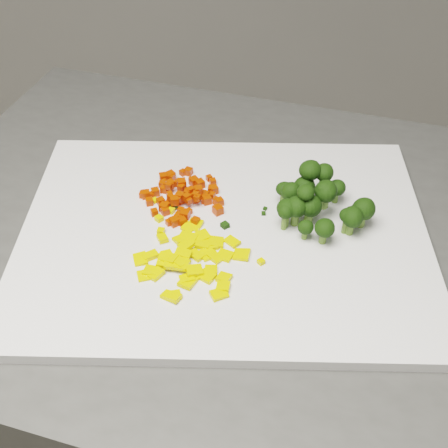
{
  "coord_description": "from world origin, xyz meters",
  "views": [
    {
      "loc": [
        0.05,
        0.05,
        1.4
      ],
      "look_at": [
        0.04,
        0.59,
        0.92
      ],
      "focal_mm": 50.0,
      "sensor_mm": 36.0,
      "label": 1
    }
  ],
  "objects_px": {
    "broccoli_pile": "(319,192)",
    "cutting_board": "(224,234)",
    "carrot_pile": "(182,189)",
    "counter_block": "(250,435)",
    "pepper_pile": "(189,256)"
  },
  "relations": [
    {
      "from": "broccoli_pile",
      "to": "cutting_board",
      "type": "bearing_deg",
      "value": -162.25
    },
    {
      "from": "cutting_board",
      "to": "carrot_pile",
      "type": "distance_m",
      "value": 0.08
    },
    {
      "from": "counter_block",
      "to": "cutting_board",
      "type": "relative_size",
      "value": 1.89
    },
    {
      "from": "carrot_pile",
      "to": "broccoli_pile",
      "type": "distance_m",
      "value": 0.17
    },
    {
      "from": "counter_block",
      "to": "broccoli_pile",
      "type": "relative_size",
      "value": 7.09
    },
    {
      "from": "counter_block",
      "to": "broccoli_pile",
      "type": "height_order",
      "value": "broccoli_pile"
    },
    {
      "from": "broccoli_pile",
      "to": "pepper_pile",
      "type": "bearing_deg",
      "value": -149.42
    },
    {
      "from": "cutting_board",
      "to": "broccoli_pile",
      "type": "height_order",
      "value": "broccoli_pile"
    },
    {
      "from": "carrot_pile",
      "to": "pepper_pile",
      "type": "xyz_separation_m",
      "value": [
        0.01,
        -0.11,
        -0.01
      ]
    },
    {
      "from": "counter_block",
      "to": "carrot_pile",
      "type": "relative_size",
      "value": 8.5
    },
    {
      "from": "carrot_pile",
      "to": "broccoli_pile",
      "type": "relative_size",
      "value": 0.83
    },
    {
      "from": "cutting_board",
      "to": "carrot_pile",
      "type": "bearing_deg",
      "value": 131.59
    },
    {
      "from": "pepper_pile",
      "to": "carrot_pile",
      "type": "bearing_deg",
      "value": 97.45
    },
    {
      "from": "counter_block",
      "to": "broccoli_pile",
      "type": "xyz_separation_m",
      "value": [
        0.07,
        0.03,
        0.49
      ]
    },
    {
      "from": "counter_block",
      "to": "carrot_pile",
      "type": "bearing_deg",
      "value": 151.96
    }
  ]
}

